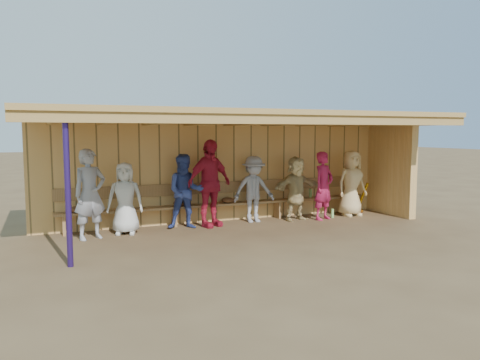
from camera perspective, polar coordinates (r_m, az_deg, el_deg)
name	(u,v)px	position (r m, az deg, el deg)	size (l,w,h in m)	color
ground	(246,231)	(10.01, 0.78, -6.18)	(90.00, 90.00, 0.00)	brown
player_a	(90,194)	(9.54, -17.82, -1.66)	(0.65, 0.42, 1.77)	#9898A0
player_b	(125,198)	(9.85, -13.84, -2.17)	(0.72, 0.47, 1.48)	silver
player_c	(185,191)	(10.17, -6.68, -1.40)	(0.79, 0.61, 1.62)	#354692
player_d	(209,183)	(10.31, -3.74, -0.40)	(1.13, 0.47, 1.93)	red
player_e	(254,189)	(10.83, 1.68, -1.14)	(0.99, 0.57, 1.54)	#93939B
player_f	(296,188)	(11.13, 6.86, -1.03)	(1.41, 0.45, 1.52)	tan
player_g	(324,186)	(11.31, 10.16, -0.70)	(0.59, 0.39, 1.63)	#B51D4A
player_h	(351,183)	(11.96, 13.44, -0.40)	(0.80, 0.52, 1.63)	#E0BD7E
dugout_structure	(250,150)	(10.58, 1.24, 3.73)	(8.80, 3.20, 2.50)	tan
bench	(227,199)	(10.94, -1.55, -2.35)	(7.60, 0.34, 0.93)	#9E7343
dugout_equipment	(206,203)	(10.63, -4.18, -2.80)	(7.22, 0.62, 0.80)	gold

